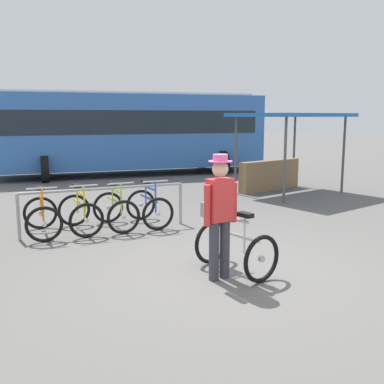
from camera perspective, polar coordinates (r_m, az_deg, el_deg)
ground_plane at (r=6.59m, az=4.82°, el=-10.18°), size 80.00×80.00×0.00m
bike_rack_rail at (r=8.83m, az=-10.96°, el=-0.75°), size 3.20×0.36×0.88m
racked_bike_orange at (r=8.90m, az=-18.44°, el=-2.95°), size 0.79×1.19×0.98m
racked_bike_yellow at (r=8.98m, az=-13.99°, el=-2.62°), size 0.70×1.13×0.98m
racked_bike_lime at (r=9.12m, az=-9.65°, el=-2.29°), size 0.70×1.12×0.97m
racked_bike_blue at (r=9.30m, az=-5.46°, el=-1.95°), size 0.73×1.14×0.97m
featured_bicycle at (r=6.56m, az=4.75°, el=-5.80°), size 0.83×1.25×1.09m
person_with_featured_bike at (r=6.10m, az=3.54°, el=-2.51°), size 0.53×0.32×1.72m
bus_distant at (r=17.51m, az=-7.64°, el=7.94°), size 10.28×4.53×3.08m
market_stall at (r=13.51m, az=11.21°, el=5.90°), size 3.44×2.78×2.30m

